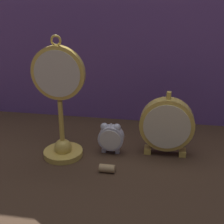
% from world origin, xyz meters
% --- Properties ---
extents(ground_plane, '(4.00, 4.00, 0.00)m').
position_xyz_m(ground_plane, '(0.00, 0.00, 0.00)').
color(ground_plane, '#422D1E').
extents(fabric_backdrop_drape, '(1.64, 0.01, 0.64)m').
position_xyz_m(fabric_backdrop_drape, '(0.00, 0.33, 0.32)').
color(fabric_backdrop_drape, '#6B478E').
rests_on(fabric_backdrop_drape, ground_plane).
extents(pocket_watch_on_stand, '(0.15, 0.12, 0.35)m').
position_xyz_m(pocket_watch_on_stand, '(-0.14, 0.02, 0.15)').
color(pocket_watch_on_stand, gold).
rests_on(pocket_watch_on_stand, ground_plane).
extents(alarm_clock_twin_bell, '(0.08, 0.03, 0.10)m').
position_xyz_m(alarm_clock_twin_bell, '(-0.00, 0.06, 0.05)').
color(alarm_clock_twin_bell, silver).
rests_on(alarm_clock_twin_bell, ground_plane).
extents(mantel_clock_silver, '(0.16, 0.04, 0.20)m').
position_xyz_m(mantel_clock_silver, '(0.16, 0.08, 0.10)').
color(mantel_clock_silver, gold).
rests_on(mantel_clock_silver, ground_plane).
extents(wine_cork, '(0.04, 0.02, 0.02)m').
position_xyz_m(wine_cork, '(0.01, -0.04, 0.01)').
color(wine_cork, tan).
rests_on(wine_cork, ground_plane).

